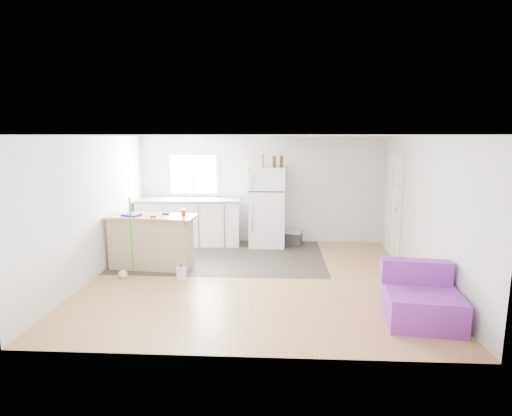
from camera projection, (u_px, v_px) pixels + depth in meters
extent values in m
cube|color=#A17443|center=(255.00, 278.00, 6.83)|extent=(5.50, 5.00, 0.01)
cube|color=white|center=(255.00, 136.00, 6.42)|extent=(5.50, 5.00, 0.01)
cube|color=silver|center=(261.00, 190.00, 9.08)|extent=(5.50, 0.01, 2.40)
cube|color=silver|center=(242.00, 251.00, 4.17)|extent=(5.50, 0.01, 2.40)
cube|color=silver|center=(94.00, 208.00, 6.77)|extent=(0.01, 5.00, 2.40)
cube|color=silver|center=(424.00, 211.00, 6.48)|extent=(0.01, 5.00, 2.40)
cube|color=#302924|center=(223.00, 256.00, 8.10)|extent=(4.05, 2.50, 0.00)
cube|color=white|center=(193.00, 174.00, 9.09)|extent=(1.18, 0.04, 0.98)
cube|color=white|center=(193.00, 174.00, 9.07)|extent=(1.05, 0.01, 0.85)
cube|color=white|center=(193.00, 174.00, 9.07)|extent=(0.03, 0.02, 0.85)
cube|color=white|center=(394.00, 206.00, 8.04)|extent=(0.05, 0.82, 2.03)
cube|color=white|center=(394.00, 206.00, 8.04)|extent=(0.03, 0.92, 2.10)
sphere|color=gold|center=(396.00, 209.00, 7.73)|extent=(0.07, 0.07, 0.07)
cylinder|color=white|center=(196.00, 138.00, 7.66)|extent=(0.30, 0.30, 0.07)
cube|color=white|center=(189.00, 223.00, 8.94)|extent=(2.28, 0.80, 0.99)
cube|color=gray|center=(189.00, 200.00, 8.85)|extent=(2.35, 0.85, 0.04)
cube|color=silver|center=(188.00, 200.00, 8.82)|extent=(0.64, 0.51, 0.07)
cube|color=#C6AF8F|center=(152.00, 243.00, 7.32)|extent=(1.49, 0.63, 0.94)
cube|color=tan|center=(152.00, 217.00, 7.23)|extent=(1.63, 0.73, 0.04)
cube|color=white|center=(267.00, 207.00, 8.76)|extent=(0.78, 0.72, 1.74)
cube|color=black|center=(267.00, 192.00, 8.34)|extent=(0.77, 0.02, 0.02)
cube|color=silver|center=(252.00, 181.00, 8.31)|extent=(0.03, 0.02, 0.31)
cube|color=silver|center=(252.00, 217.00, 8.44)|extent=(0.03, 0.02, 0.61)
cube|color=#2A2A2C|center=(292.00, 239.00, 8.89)|extent=(0.48, 0.38, 0.28)
cube|color=#939496|center=(292.00, 232.00, 8.86)|extent=(0.51, 0.40, 0.06)
cube|color=purple|center=(422.00, 307.00, 5.16)|extent=(1.00, 0.95, 0.43)
cube|color=purple|center=(416.00, 271.00, 5.40)|extent=(0.92, 0.31, 0.32)
cube|color=silver|center=(181.00, 274.00, 6.68)|extent=(0.15, 0.13, 0.24)
cylinder|color=#193FB1|center=(181.00, 266.00, 6.65)|extent=(0.06, 0.06, 0.05)
cylinder|color=green|center=(131.00, 235.00, 6.81)|extent=(0.16, 0.35, 1.36)
sphere|color=beige|center=(123.00, 275.00, 6.80)|extent=(0.16, 0.16, 0.16)
cylinder|color=red|center=(183.00, 213.00, 7.20)|extent=(0.08, 0.08, 0.12)
cube|color=#1313B8|center=(132.00, 215.00, 7.20)|extent=(0.36, 0.31, 0.04)
cube|color=black|center=(166.00, 214.00, 7.32)|extent=(0.14, 0.06, 0.03)
cube|color=black|center=(153.00, 217.00, 7.07)|extent=(0.11, 0.06, 0.03)
cube|color=tan|center=(259.00, 160.00, 8.53)|extent=(0.22, 0.16, 0.30)
cylinder|color=#3C240B|center=(274.00, 162.00, 8.48)|extent=(0.09, 0.09, 0.25)
cylinder|color=#3C240B|center=(281.00, 162.00, 8.53)|extent=(0.09, 0.09, 0.25)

